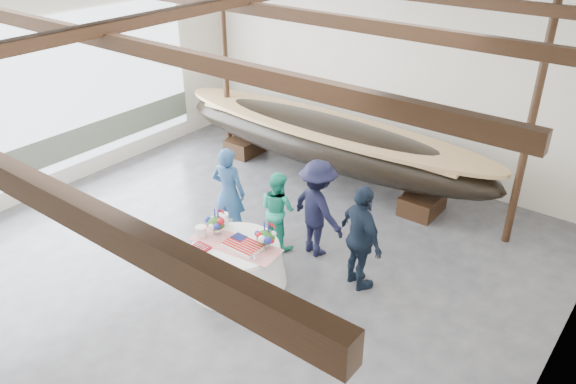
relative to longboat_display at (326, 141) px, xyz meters
The scene contains 14 objects.
floor 4.70m from the longboat_display, 82.71° to the right, with size 10.00×12.00×0.01m, color #3D3D42.
wall_back 2.03m from the longboat_display, 67.88° to the left, with size 10.00×0.02×4.50m, color silver.
wall_left 6.48m from the longboat_display, 134.06° to the right, with size 0.02×12.00×4.50m, color silver.
wall_right 7.33m from the longboat_display, 39.26° to the right, with size 0.02×12.00×4.50m, color silver.
ceiling 5.81m from the longboat_display, 82.71° to the right, with size 10.00×12.00×0.01m, color white.
pavilion_structure 4.89m from the longboat_display, 81.20° to the right, with size 9.80×11.76×4.50m.
open_bay 5.70m from the longboat_display, 140.77° to the right, with size 0.03×7.00×3.20m.
longboat_display is the anchor object (origin of this frame).
banquet_table 4.12m from the longboat_display, 76.75° to the right, with size 1.66×1.66×0.72m.
tabletop_items 3.96m from the longboat_display, 77.16° to the right, with size 1.59×0.95×0.40m.
guest_woman_blue 2.96m from the longboat_display, 92.71° to the right, with size 0.65×0.43×1.78m, color navy.
guest_woman_teal 2.79m from the longboat_display, 73.67° to the right, with size 0.71×0.55×1.46m, color #1FA582.
guest_man_left 2.88m from the longboat_display, 58.66° to the right, with size 1.16×0.67×1.80m, color black.
guest_man_right 3.85m from the longboat_display, 47.50° to the right, with size 1.07×0.45×1.83m, color black.
Camera 1 is at (5.64, -4.87, 5.78)m, focal length 35.00 mm.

